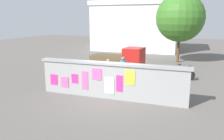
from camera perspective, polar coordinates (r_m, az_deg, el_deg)
ground at (r=18.77m, az=8.12°, el=0.78°), size 60.00×60.00×0.00m
poster_wall at (r=11.05m, az=-0.34°, el=-2.48°), size 7.35×0.42×1.75m
auto_rickshaw_truck at (r=16.14m, az=1.99°, el=2.27°), size 3.69×1.72×1.85m
motorcycle at (r=12.71m, az=10.85°, el=-2.74°), size 1.89×0.58×0.87m
bicycle_near at (r=15.35m, az=16.56°, el=-0.81°), size 1.68×0.52×0.95m
bicycle_far at (r=13.53m, az=-7.58°, el=-2.14°), size 1.69×0.47×0.95m
person_walking at (r=13.50m, az=2.75°, el=0.63°), size 0.43×0.43×1.62m
person_bystander at (r=12.71m, az=-0.89°, el=-0.09°), size 0.48×0.48×1.62m
tree_roadside at (r=21.04m, az=16.29°, el=12.16°), size 4.10×4.10×5.88m
building_background at (r=29.44m, az=6.31°, el=10.67°), size 10.11×7.25×5.76m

